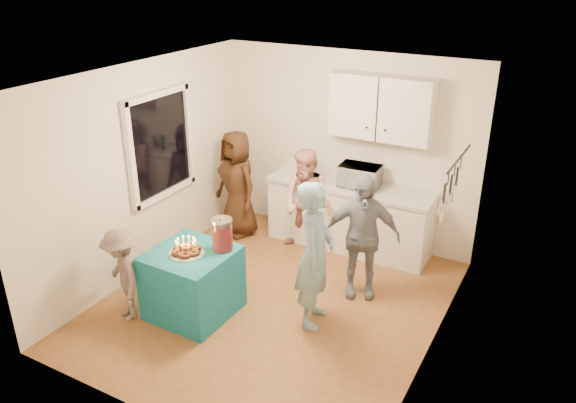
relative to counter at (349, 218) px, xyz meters
The scene contains 19 objects.
floor 1.76m from the counter, 96.71° to the right, with size 4.00×4.00×0.00m, color brown.
ceiling 2.76m from the counter, 96.71° to the right, with size 4.00×4.00×0.00m, color white.
back_wall 0.94m from the counter, 123.69° to the left, with size 3.60×3.60×0.00m, color silver.
left_wall 2.77m from the counter, 139.64° to the right, with size 4.00×4.00×0.00m, color silver.
right_wall 2.49m from the counter, 46.74° to the right, with size 4.00×4.00×0.00m, color silver.
window_night 2.66m from the counter, 144.60° to the right, with size 0.04×1.00×1.20m, color black.
counter is the anchor object (origin of this frame).
countertop 0.46m from the counter, 90.00° to the right, with size 2.24×0.62×0.05m, color beige.
upper_cabinet 1.56m from the counter, 26.57° to the left, with size 1.30×0.30×0.80m, color white.
pot_rack 2.16m from the counter, 33.34° to the right, with size 0.12×1.00×0.60m, color black.
microwave 0.64m from the counter, ahead, with size 0.52×0.36×0.29m, color white.
party_table 2.44m from the counter, 111.52° to the right, with size 0.85×0.85×0.76m, color #12687C.
donut_cake 2.52m from the counter, 111.56° to the right, with size 0.38×0.38×0.18m, color #381C0C, non-canonical shape.
punch_jar 2.19m from the counter, 107.09° to the right, with size 0.22×0.22×0.34m, color red.
man_birthday 1.84m from the counter, 78.74° to the right, with size 0.60×0.39×1.64m, color #7AA0B1.
woman_back_left 1.63m from the counter, 166.38° to the right, with size 0.74×0.48×1.52m, color #553118.
woman_back_center 0.65m from the counter, 139.78° to the right, with size 0.69×0.54×1.42m, color #D16E6D.
woman_back_right 1.22m from the counter, 60.78° to the right, with size 0.88×0.37×1.51m, color #0F1B32.
child_near_left 3.09m from the counter, 118.81° to the right, with size 0.69×0.40×1.07m, color #5F4F4C.
Camera 1 is at (2.77, -4.70, 3.70)m, focal length 35.00 mm.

